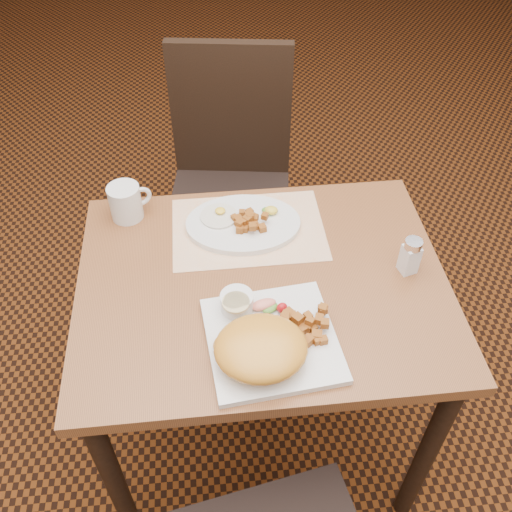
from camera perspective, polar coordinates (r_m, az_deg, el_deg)
The scene contains 15 objects.
ground at distance 2.01m, azimuth 0.48°, elevation -16.93°, with size 8.00×8.00×0.00m, color black.
table at distance 1.47m, azimuth 0.63°, elevation -5.28°, with size 0.90×0.70×0.75m.
chair_far at distance 2.06m, azimuth -2.58°, elevation 8.36°, with size 0.48×0.49×0.97m.
placemat at distance 1.51m, azimuth -0.78°, elevation 2.71°, with size 0.40×0.28×0.00m, color white.
plate_square at distance 1.27m, azimuth 1.60°, elevation -8.39°, with size 0.28×0.28×0.02m, color silver.
plate_oval at distance 1.52m, azimuth -1.29°, elevation 3.24°, with size 0.30×0.23×0.02m, color silver, non-canonical shape.
hollandaise_mound at distance 1.20m, azimuth 0.40°, elevation -9.23°, with size 0.20×0.18×0.07m.
ramekin at distance 1.29m, azimuth -1.94°, elevation -4.62°, with size 0.08×0.09×0.04m.
garnish_sq at distance 1.30m, azimuth 1.33°, elevation -5.01°, with size 0.09×0.05×0.03m.
fried_egg at distance 1.53m, azimuth -3.71°, elevation 4.08°, with size 0.10×0.10×0.02m.
garnish_ov at distance 1.53m, azimuth 1.44°, elevation 4.57°, with size 0.05×0.04×0.02m.
salt_shaker at distance 1.42m, azimuth 15.18°, elevation 0.05°, with size 0.05×0.05×0.10m.
coffee_mug at distance 1.56m, azimuth -12.85°, elevation 5.30°, with size 0.11×0.09×0.10m.
home_fries_sq at distance 1.27m, azimuth 5.00°, elevation -6.87°, with size 0.12×0.11×0.04m.
home_fries_ov at distance 1.49m, azimuth -0.81°, elevation 3.48°, with size 0.10×0.10×0.03m.
Camera 1 is at (-0.11, -0.92, 1.78)m, focal length 40.00 mm.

